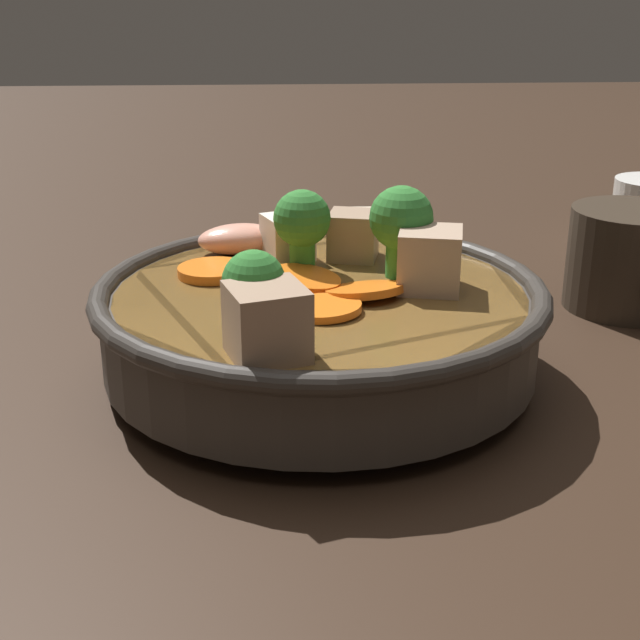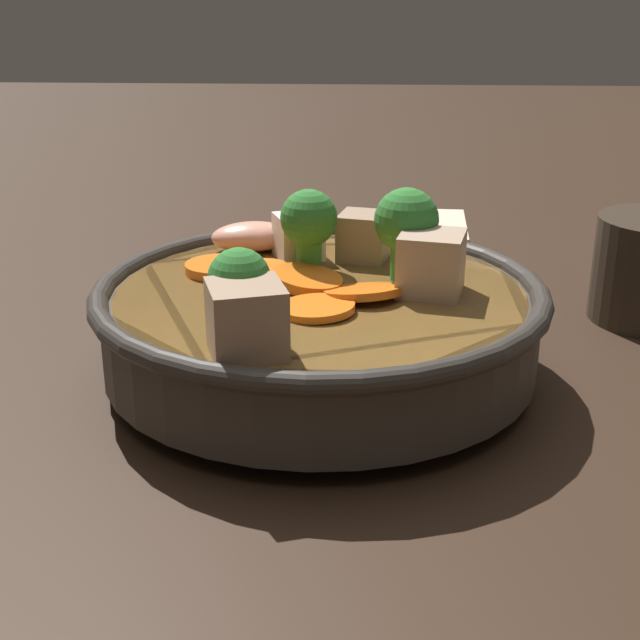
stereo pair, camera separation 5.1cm
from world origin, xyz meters
TOP-DOWN VIEW (x-y plane):
  - ground_plane at (0.00, 0.00)m, footprint 3.00×3.00m
  - stirfry_bowl at (-0.00, 0.00)m, footprint 0.26×0.26m
  - dark_mug at (-0.11, 0.22)m, footprint 0.11×0.09m
  - napkin at (-0.35, 0.08)m, footprint 0.11×0.08m

SIDE VIEW (x-z plane):
  - ground_plane at x=0.00m, z-range 0.00..0.00m
  - napkin at x=-0.35m, z-range 0.00..0.00m
  - dark_mug at x=-0.11m, z-range 0.00..0.07m
  - stirfry_bowl at x=0.00m, z-range -0.01..0.09m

